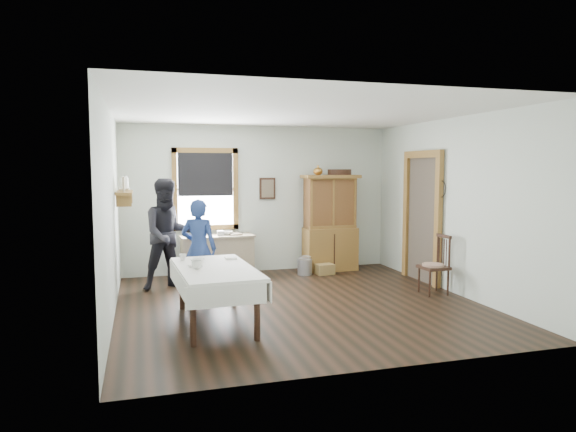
% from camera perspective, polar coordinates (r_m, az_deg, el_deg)
% --- Properties ---
extents(room, '(5.01, 5.01, 2.70)m').
position_cam_1_polar(room, '(7.18, 1.24, 0.73)').
color(room, black).
rests_on(room, ground).
extents(window, '(1.18, 0.07, 1.48)m').
position_cam_1_polar(window, '(9.37, -9.15, 3.43)').
color(window, white).
rests_on(window, room).
extents(doorway, '(0.09, 1.14, 2.22)m').
position_cam_1_polar(doorway, '(8.98, 14.70, 0.28)').
color(doorway, '#4A4035').
rests_on(doorway, room).
extents(wall_shelf, '(0.24, 1.00, 0.44)m').
position_cam_1_polar(wall_shelf, '(8.38, -17.72, 2.66)').
color(wall_shelf, olive).
rests_on(wall_shelf, room).
extents(framed_picture, '(0.30, 0.04, 0.40)m').
position_cam_1_polar(framed_picture, '(9.58, -2.29, 3.07)').
color(framed_picture, '#381D13').
rests_on(framed_picture, room).
extents(rug_beater, '(0.01, 0.27, 0.27)m').
position_cam_1_polar(rug_beater, '(8.48, 16.66, 3.71)').
color(rug_beater, black).
rests_on(rug_beater, room).
extents(work_counter, '(1.32, 0.55, 0.74)m').
position_cam_1_polar(work_counter, '(9.24, -7.85, -4.41)').
color(work_counter, tan).
rests_on(work_counter, room).
extents(china_hutch, '(1.06, 0.51, 1.80)m').
position_cam_1_polar(china_hutch, '(9.70, 4.72, -0.77)').
color(china_hutch, olive).
rests_on(china_hutch, room).
extents(dining_table, '(1.02, 1.82, 0.71)m').
position_cam_1_polar(dining_table, '(6.51, -8.04, -8.71)').
color(dining_table, white).
rests_on(dining_table, room).
extents(spindle_chair, '(0.44, 0.44, 0.92)m').
position_cam_1_polar(spindle_chair, '(8.19, 15.88, -5.20)').
color(spindle_chair, '#381D13').
rests_on(spindle_chair, room).
extents(pail, '(0.27, 0.27, 0.29)m').
position_cam_1_polar(pail, '(9.34, 1.88, -5.68)').
color(pail, '#A4A6AD').
rests_on(pail, room).
extents(wicker_basket, '(0.35, 0.26, 0.19)m').
position_cam_1_polar(wicker_basket, '(9.41, 4.10, -5.91)').
color(wicker_basket, olive).
rests_on(wicker_basket, room).
extents(woman_blue, '(0.59, 0.51, 1.37)m').
position_cam_1_polar(woman_blue, '(7.75, -9.88, -3.99)').
color(woman_blue, navy).
rests_on(woman_blue, room).
extents(figure_dark, '(0.91, 0.77, 1.64)m').
position_cam_1_polar(figure_dark, '(8.37, -13.12, -2.42)').
color(figure_dark, black).
rests_on(figure_dark, room).
extents(table_cup_a, '(0.14, 0.14, 0.10)m').
position_cam_1_polar(table_cup_a, '(6.35, -10.08, -5.34)').
color(table_cup_a, white).
rests_on(table_cup_a, dining_table).
extents(table_cup_b, '(0.12, 0.12, 0.09)m').
position_cam_1_polar(table_cup_b, '(6.96, -11.63, -4.50)').
color(table_cup_b, white).
rests_on(table_cup_b, dining_table).
extents(table_bowl, '(0.25, 0.25, 0.05)m').
position_cam_1_polar(table_bowl, '(6.79, -10.02, -4.88)').
color(table_bowl, white).
rests_on(table_bowl, dining_table).
extents(counter_book, '(0.23, 0.28, 0.02)m').
position_cam_1_polar(counter_book, '(9.20, -6.63, -2.04)').
color(counter_book, brown).
rests_on(counter_book, work_counter).
extents(counter_bowl, '(0.27, 0.27, 0.07)m').
position_cam_1_polar(counter_bowl, '(9.21, -6.82, -1.90)').
color(counter_bowl, white).
rests_on(counter_bowl, work_counter).
extents(shelf_bowl, '(0.22, 0.22, 0.05)m').
position_cam_1_polar(shelf_bowl, '(8.39, -17.72, 2.83)').
color(shelf_bowl, white).
rests_on(shelf_bowl, wall_shelf).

